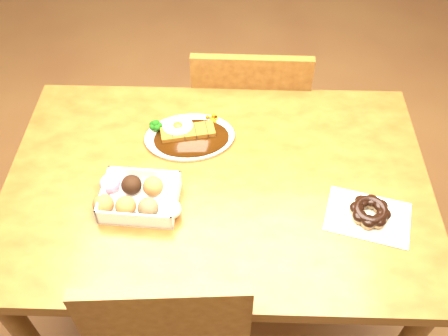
{
  "coord_description": "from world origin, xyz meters",
  "views": [
    {
      "loc": [
        0.04,
        -0.9,
        1.84
      ],
      "look_at": [
        0.02,
        -0.01,
        0.81
      ],
      "focal_mm": 40.0,
      "sensor_mm": 36.0,
      "label": 1
    }
  ],
  "objects_px": {
    "pon_de_ring": "(370,212)",
    "chair_far": "(248,120)",
    "katsu_curry_plate": "(188,135)",
    "table": "(218,201)",
    "donut_box": "(138,197)"
  },
  "relations": [
    {
      "from": "katsu_curry_plate",
      "to": "pon_de_ring",
      "type": "bearing_deg",
      "value": -29.27
    },
    {
      "from": "chair_far",
      "to": "pon_de_ring",
      "type": "xyz_separation_m",
      "value": [
        0.31,
        -0.65,
        0.29
      ]
    },
    {
      "from": "chair_far",
      "to": "katsu_curry_plate",
      "type": "relative_size",
      "value": 3.0
    },
    {
      "from": "donut_box",
      "to": "pon_de_ring",
      "type": "xyz_separation_m",
      "value": [
        0.61,
        -0.03,
        -0.01
      ]
    },
    {
      "from": "katsu_curry_plate",
      "to": "donut_box",
      "type": "distance_m",
      "value": 0.28
    },
    {
      "from": "pon_de_ring",
      "to": "chair_far",
      "type": "bearing_deg",
      "value": 115.15
    },
    {
      "from": "katsu_curry_plate",
      "to": "donut_box",
      "type": "height_order",
      "value": "donut_box"
    },
    {
      "from": "donut_box",
      "to": "pon_de_ring",
      "type": "height_order",
      "value": "donut_box"
    },
    {
      "from": "chair_far",
      "to": "katsu_curry_plate",
      "type": "distance_m",
      "value": 0.51
    },
    {
      "from": "katsu_curry_plate",
      "to": "pon_de_ring",
      "type": "distance_m",
      "value": 0.57
    },
    {
      "from": "katsu_curry_plate",
      "to": "table",
      "type": "bearing_deg",
      "value": -59.57
    },
    {
      "from": "table",
      "to": "chair_far",
      "type": "height_order",
      "value": "chair_far"
    },
    {
      "from": "donut_box",
      "to": "katsu_curry_plate",
      "type": "bearing_deg",
      "value": 65.66
    },
    {
      "from": "table",
      "to": "katsu_curry_plate",
      "type": "bearing_deg",
      "value": 120.43
    },
    {
      "from": "chair_far",
      "to": "donut_box",
      "type": "distance_m",
      "value": 0.76
    }
  ]
}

